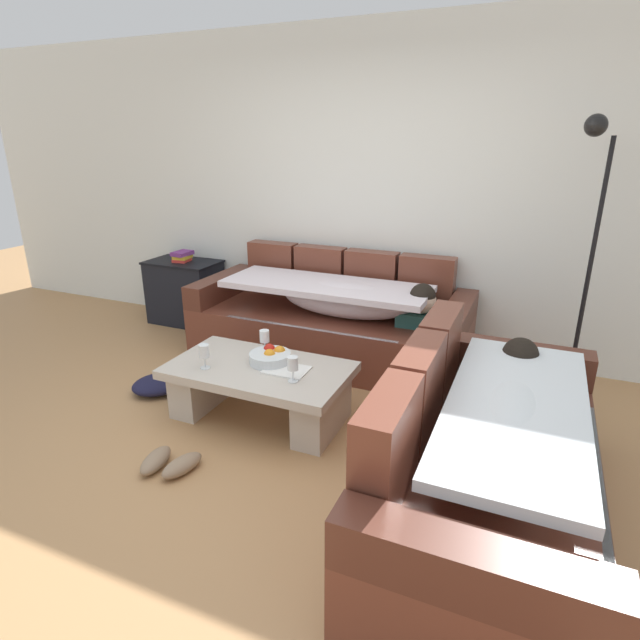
# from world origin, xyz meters

# --- Properties ---
(ground_plane) EXTENTS (14.00, 14.00, 0.00)m
(ground_plane) POSITION_xyz_m (0.00, 0.00, 0.00)
(ground_plane) COLOR #B08151
(back_wall) EXTENTS (9.00, 0.10, 2.70)m
(back_wall) POSITION_xyz_m (0.00, 2.15, 1.35)
(back_wall) COLOR white
(back_wall) RESTS_ON ground_plane
(couch_along_wall) EXTENTS (2.31, 0.92, 0.88)m
(couch_along_wall) POSITION_xyz_m (-0.16, 1.62, 0.33)
(couch_along_wall) COLOR brown
(couch_along_wall) RESTS_ON ground_plane
(couch_near_window) EXTENTS (0.92, 1.95, 0.88)m
(couch_near_window) POSITION_xyz_m (1.28, 0.06, 0.34)
(couch_near_window) COLOR brown
(couch_near_window) RESTS_ON ground_plane
(coffee_table) EXTENTS (1.20, 0.68, 0.38)m
(coffee_table) POSITION_xyz_m (-0.23, 0.48, 0.24)
(coffee_table) COLOR #BDB4A7
(coffee_table) RESTS_ON ground_plane
(fruit_bowl) EXTENTS (0.28, 0.28, 0.10)m
(fruit_bowl) POSITION_xyz_m (-0.19, 0.58, 0.42)
(fruit_bowl) COLOR silver
(fruit_bowl) RESTS_ON coffee_table
(wine_glass_near_left) EXTENTS (0.07, 0.07, 0.17)m
(wine_glass_near_left) POSITION_xyz_m (-0.54, 0.32, 0.50)
(wine_glass_near_left) COLOR silver
(wine_glass_near_left) RESTS_ON coffee_table
(wine_glass_near_right) EXTENTS (0.07, 0.07, 0.17)m
(wine_glass_near_right) POSITION_xyz_m (0.08, 0.38, 0.50)
(wine_glass_near_right) COLOR silver
(wine_glass_near_right) RESTS_ON coffee_table
(wine_glass_far_back) EXTENTS (0.07, 0.07, 0.17)m
(wine_glass_far_back) POSITION_xyz_m (-0.30, 0.70, 0.50)
(wine_glass_far_back) COLOR silver
(wine_glass_far_back) RESTS_ON coffee_table
(open_magazine) EXTENTS (0.28, 0.22, 0.01)m
(open_magazine) POSITION_xyz_m (-0.03, 0.50, 0.39)
(open_magazine) COLOR white
(open_magazine) RESTS_ON coffee_table
(side_cabinet) EXTENTS (0.72, 0.44, 0.64)m
(side_cabinet) POSITION_xyz_m (-1.88, 1.85, 0.32)
(side_cabinet) COLOR black
(side_cabinet) RESTS_ON ground_plane
(book_stack_on_cabinet) EXTENTS (0.17, 0.21, 0.10)m
(book_stack_on_cabinet) POSITION_xyz_m (-1.88, 1.85, 0.69)
(book_stack_on_cabinet) COLOR red
(book_stack_on_cabinet) RESTS_ON side_cabinet
(floor_lamp) EXTENTS (0.33, 0.31, 1.95)m
(floor_lamp) POSITION_xyz_m (1.66, 1.73, 1.12)
(floor_lamp) COLOR black
(floor_lamp) RESTS_ON ground_plane
(pair_of_shoes) EXTENTS (0.34, 0.31, 0.09)m
(pair_of_shoes) POSITION_xyz_m (-0.42, -0.25, 0.04)
(pair_of_shoes) COLOR #8C7259
(pair_of_shoes) RESTS_ON ground_plane
(crumpled_garment) EXTENTS (0.49, 0.51, 0.12)m
(crumpled_garment) POSITION_xyz_m (-1.11, 0.50, 0.06)
(crumpled_garment) COLOR #191933
(crumpled_garment) RESTS_ON ground_plane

